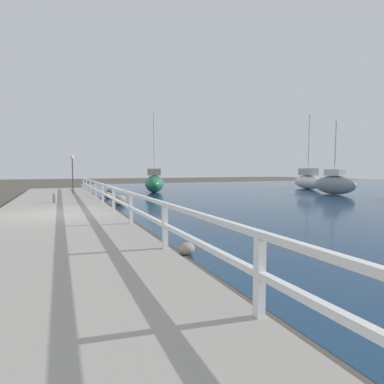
{
  "coord_description": "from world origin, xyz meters",
  "views": [
    {
      "loc": [
        0.14,
        -12.38,
        1.88
      ],
      "look_at": [
        4.58,
        -2.38,
        1.08
      ],
      "focal_mm": 28.0,
      "sensor_mm": 36.0,
      "label": 1
    }
  ],
  "objects_px": {
    "dock_lamp": "(72,163)",
    "sailboat_white": "(308,181)",
    "sailboat_gray": "(334,184)",
    "sailboat_green": "(154,183)",
    "mooring_bollard": "(55,198)"
  },
  "relations": [
    {
      "from": "sailboat_gray",
      "to": "mooring_bollard",
      "type": "bearing_deg",
      "value": -179.72
    },
    {
      "from": "dock_lamp",
      "to": "sailboat_white",
      "type": "xyz_separation_m",
      "value": [
        22.11,
        -0.41,
        -1.53
      ]
    },
    {
      "from": "sailboat_white",
      "to": "sailboat_green",
      "type": "distance_m",
      "value": 15.65
    },
    {
      "from": "dock_lamp",
      "to": "sailboat_green",
      "type": "bearing_deg",
      "value": 12.62
    },
    {
      "from": "sailboat_gray",
      "to": "dock_lamp",
      "type": "bearing_deg",
      "value": 160.66
    },
    {
      "from": "sailboat_green",
      "to": "sailboat_gray",
      "type": "relative_size",
      "value": 1.18
    },
    {
      "from": "mooring_bollard",
      "to": "sailboat_gray",
      "type": "xyz_separation_m",
      "value": [
        19.96,
        0.28,
        0.34
      ]
    },
    {
      "from": "mooring_bollard",
      "to": "sailboat_green",
      "type": "height_order",
      "value": "sailboat_green"
    },
    {
      "from": "sailboat_white",
      "to": "sailboat_gray",
      "type": "bearing_deg",
      "value": -97.84
    },
    {
      "from": "sailboat_green",
      "to": "sailboat_gray",
      "type": "distance_m",
      "value": 14.57
    },
    {
      "from": "dock_lamp",
      "to": "sailboat_green",
      "type": "distance_m",
      "value": 6.91
    },
    {
      "from": "mooring_bollard",
      "to": "sailboat_green",
      "type": "xyz_separation_m",
      "value": [
        7.71,
        8.16,
        0.32
      ]
    },
    {
      "from": "mooring_bollard",
      "to": "sailboat_gray",
      "type": "height_order",
      "value": "sailboat_gray"
    },
    {
      "from": "mooring_bollard",
      "to": "sailboat_gray",
      "type": "relative_size",
      "value": 0.09
    },
    {
      "from": "sailboat_green",
      "to": "sailboat_gray",
      "type": "height_order",
      "value": "sailboat_green"
    }
  ]
}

